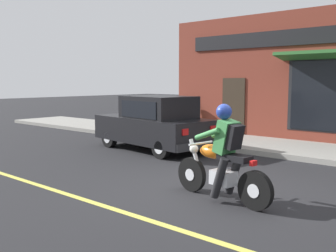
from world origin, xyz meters
name	(u,v)px	position (x,y,z in m)	size (l,w,h in m)	color
ground_plane	(212,192)	(0.00, 0.00, 0.00)	(80.00, 80.00, 0.00)	black
sidewalk_curb	(222,141)	(4.95, 3.00, 0.07)	(2.60, 22.00, 0.14)	gray
lane_stripe	(33,183)	(-1.80, 3.00, 0.00)	(0.12, 19.80, 0.01)	#D1C64C
storefront_building	(327,77)	(6.48, 0.28, 2.11)	(1.25, 11.14, 4.20)	maroon
motorcycle_with_rider	(222,160)	(-0.29, -0.39, 0.68)	(0.64, 2.01, 1.62)	black
car_hatchback	(154,124)	(2.54, 3.77, 0.77)	(2.10, 3.96, 1.57)	black
trash_bin	(189,118)	(5.84, 5.07, 0.64)	(0.56, 0.56, 0.98)	#23512D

